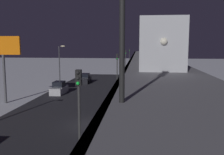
# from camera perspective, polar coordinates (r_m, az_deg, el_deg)

# --- Properties ---
(ground_plane) EXTENTS (240.00, 240.00, 0.00)m
(ground_plane) POSITION_cam_1_polar(r_m,az_deg,el_deg) (24.90, -4.87, -10.76)
(ground_plane) COLOR silver
(avenue_asphalt) EXTENTS (11.00, 83.15, 0.01)m
(avenue_asphalt) POSITION_cam_1_polar(r_m,az_deg,el_deg) (26.24, -15.58, -10.04)
(avenue_asphalt) COLOR #28282D
(avenue_asphalt) RESTS_ON ground_plane
(elevated_railway) EXTENTS (5.00, 83.15, 6.13)m
(elevated_railway) POSITION_cam_1_polar(r_m,az_deg,el_deg) (23.36, 9.50, 1.36)
(elevated_railway) COLOR slate
(elevated_railway) RESTS_ON ground_plane
(subway_train) EXTENTS (2.94, 55.47, 3.40)m
(subway_train) POSITION_cam_1_polar(r_m,az_deg,el_deg) (42.88, 8.20, 7.60)
(subway_train) COLOR #B7BABF
(subway_train) RESTS_ON elevated_railway
(rail_signal) EXTENTS (0.36, 0.41, 4.00)m
(rail_signal) POSITION_cam_1_polar(r_m,az_deg,el_deg) (7.17, 2.36, 16.00)
(rail_signal) COLOR black
(rail_signal) RESTS_ON elevated_railway
(sedan_black) EXTENTS (1.91, 4.12, 1.97)m
(sedan_black) POSITION_cam_1_polar(r_m,az_deg,el_deg) (51.25, -6.15, -0.38)
(sedan_black) COLOR black
(sedan_black) RESTS_ON ground_plane
(sedan_silver) EXTENTS (1.80, 4.33, 1.97)m
(sedan_silver) POSITION_cam_1_polar(r_m,az_deg,el_deg) (40.88, -12.02, -2.50)
(sedan_silver) COLOR #B2B2B7
(sedan_silver) RESTS_ON ground_plane
(traffic_light_near) EXTENTS (0.32, 0.44, 6.40)m
(traffic_light_near) POSITION_cam_1_polar(r_m,az_deg,el_deg) (14.54, -7.55, -6.90)
(traffic_light_near) COLOR #2D2D2D
(traffic_light_near) RESTS_ON ground_plane
(traffic_light_mid) EXTENTS (0.32, 0.44, 6.40)m
(traffic_light_mid) POSITION_cam_1_polar(r_m,az_deg,el_deg) (39.14, 1.18, 2.24)
(traffic_light_mid) COLOR #2D2D2D
(traffic_light_mid) RESTS_ON ground_plane
(traffic_light_far) EXTENTS (0.32, 0.44, 6.40)m
(traffic_light_far) POSITION_cam_1_polar(r_m,az_deg,el_deg) (64.16, 3.15, 4.30)
(traffic_light_far) COLOR #2D2D2D
(traffic_light_far) RESTS_ON ground_plane
(traffic_light_distant) EXTENTS (0.32, 0.44, 6.40)m
(traffic_light_distant) POSITION_cam_1_polar(r_m,az_deg,el_deg) (89.26, 4.01, 5.20)
(traffic_light_distant) COLOR #2D2D2D
(traffic_light_distant) RESTS_ON ground_plane
(commercial_billboard) EXTENTS (4.80, 0.36, 8.90)m
(commercial_billboard) POSITION_cam_1_polar(r_m,az_deg,el_deg) (35.81, -23.69, 5.34)
(commercial_billboard) COLOR #4C4C51
(commercial_billboard) RESTS_ON ground_plane
(street_lamp_far) EXTENTS (1.35, 0.44, 7.65)m
(street_lamp_far) POSITION_cam_1_polar(r_m,az_deg,el_deg) (50.73, -11.73, 4.00)
(street_lamp_far) COLOR #38383D
(street_lamp_far) RESTS_ON ground_plane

